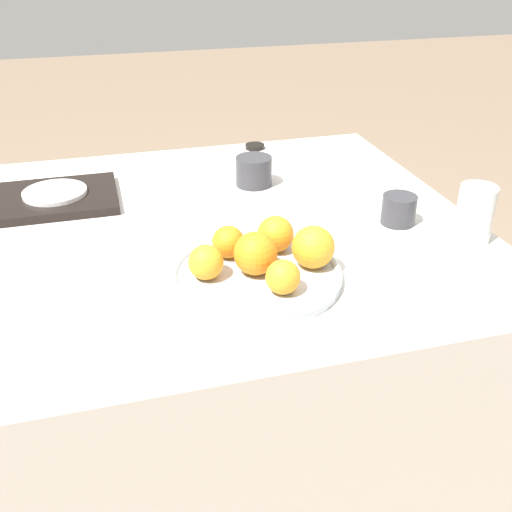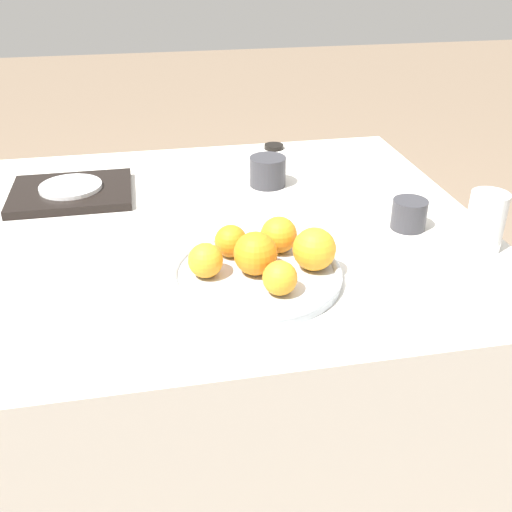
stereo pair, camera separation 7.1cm
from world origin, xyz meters
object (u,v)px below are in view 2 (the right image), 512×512
object	(u,v)px
orange_0	(203,261)
serving_tray	(72,193)
fruit_platter	(256,274)
orange_2	(279,235)
soy_dish	(274,147)
orange_1	(255,253)
orange_3	(314,249)
orange_4	(280,278)
orange_5	(231,241)
cup_2	(409,214)
water_glass	(486,221)
side_plate	(71,187)
cup_0	(268,171)

from	to	relation	value
orange_0	serving_tray	xyz separation A→B (m)	(-0.27, 0.46, -0.04)
fruit_platter	orange_2	distance (m)	0.10
orange_2	soy_dish	world-z (taller)	orange_2
orange_1	orange_0	bearing A→B (deg)	176.29
orange_3	orange_4	xyz separation A→B (m)	(-0.08, -0.07, -0.01)
orange_4	orange_5	bearing A→B (deg)	112.47
cup_2	soy_dish	xyz separation A→B (m)	(-0.17, 0.56, -0.03)
orange_2	water_glass	world-z (taller)	water_glass
orange_0	orange_4	distance (m)	0.15
orange_2	orange_5	bearing A→B (deg)	179.97
orange_1	orange_5	world-z (taller)	orange_1
fruit_platter	orange_0	size ratio (longest dim) A/B	4.98
fruit_platter	side_plate	bearing A→B (deg)	127.96
orange_2	serving_tray	xyz separation A→B (m)	(-0.42, 0.39, -0.04)
cup_0	soy_dish	world-z (taller)	cup_0
fruit_platter	soy_dish	bearing A→B (deg)	74.91
cup_0	soy_dish	size ratio (longest dim) A/B	1.60
orange_1	cup_2	world-z (taller)	orange_1
fruit_platter	orange_1	size ratio (longest dim) A/B	3.97
orange_1	orange_5	distance (m)	0.08
orange_4	cup_0	world-z (taller)	orange_4
side_plate	cup_2	world-z (taller)	cup_2
orange_5	serving_tray	world-z (taller)	orange_5
orange_5	serving_tray	bearing A→B (deg)	129.77
orange_0	side_plate	xyz separation A→B (m)	(-0.27, 0.46, -0.02)
orange_0	orange_5	bearing A→B (deg)	47.56
serving_tray	side_plate	world-z (taller)	side_plate
orange_1	water_glass	distance (m)	0.47
orange_0	orange_5	distance (m)	0.09
orange_0	orange_1	xyz separation A→B (m)	(0.09, -0.01, 0.01)
orange_2	orange_4	distance (m)	0.15
orange_0	cup_2	size ratio (longest dim) A/B	0.85
cup_2	orange_5	bearing A→B (deg)	-168.91
orange_3	serving_tray	world-z (taller)	orange_3
serving_tray	cup_0	world-z (taller)	cup_0
orange_0	side_plate	distance (m)	0.53
orange_0	orange_3	size ratio (longest dim) A/B	0.80
orange_5	cup_0	world-z (taller)	orange_5
fruit_platter	orange_2	xyz separation A→B (m)	(0.06, 0.07, 0.04)
orange_2	orange_5	world-z (taller)	orange_2
fruit_platter	side_plate	distance (m)	0.59
water_glass	serving_tray	xyz separation A→B (m)	(-0.83, 0.43, -0.05)
water_glass	serving_tray	distance (m)	0.93
orange_0	orange_5	world-z (taller)	orange_0
fruit_platter	orange_0	xyz separation A→B (m)	(-0.10, 0.00, 0.04)
water_glass	cup_2	xyz separation A→B (m)	(-0.11, 0.11, -0.03)
water_glass	orange_3	bearing A→B (deg)	-173.72
orange_3	orange_1	bearing A→B (deg)	177.60
water_glass	orange_0	bearing A→B (deg)	-177.04
water_glass	orange_2	bearing A→B (deg)	174.89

